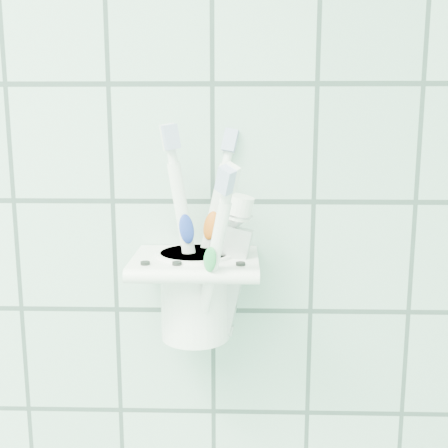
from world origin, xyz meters
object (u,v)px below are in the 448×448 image
at_px(toothbrush_blue, 188,227).
at_px(toothpaste_tube, 213,252).
at_px(toothbrush_pink, 201,228).
at_px(toothbrush_orange, 198,237).
at_px(holder_bracket, 196,264).
at_px(cup, 195,291).

bearing_deg(toothbrush_blue, toothpaste_tube, -5.31).
height_order(toothbrush_pink, toothbrush_orange, toothbrush_pink).
distance_m(holder_bracket, toothbrush_blue, 0.04).
bearing_deg(toothbrush_orange, toothpaste_tube, 76.12).
xyz_separation_m(toothbrush_pink, toothbrush_blue, (-0.01, 0.00, -0.00)).
height_order(toothbrush_pink, toothpaste_tube, toothbrush_pink).
height_order(cup, toothbrush_pink, toothbrush_pink).
relative_size(cup, toothpaste_tube, 0.60).
xyz_separation_m(toothbrush_orange, toothpaste_tube, (0.01, 0.01, -0.02)).
bearing_deg(holder_bracket, toothbrush_blue, 138.01).
bearing_deg(holder_bracket, toothbrush_pink, 36.48).
relative_size(toothbrush_pink, toothbrush_blue, 1.00).
distance_m(cup, toothbrush_orange, 0.06).
bearing_deg(cup, toothbrush_orange, -75.12).
relative_size(holder_bracket, toothbrush_orange, 0.64).
relative_size(toothbrush_pink, toothbrush_orange, 1.09).
height_order(holder_bracket, toothbrush_pink, toothbrush_pink).
relative_size(cup, toothbrush_orange, 0.46).
bearing_deg(toothbrush_pink, holder_bracket, -168.92).
relative_size(cup, toothbrush_blue, 0.43).
xyz_separation_m(toothbrush_pink, toothpaste_tube, (0.01, -0.00, -0.02)).
xyz_separation_m(cup, toothbrush_orange, (0.00, -0.02, 0.06)).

